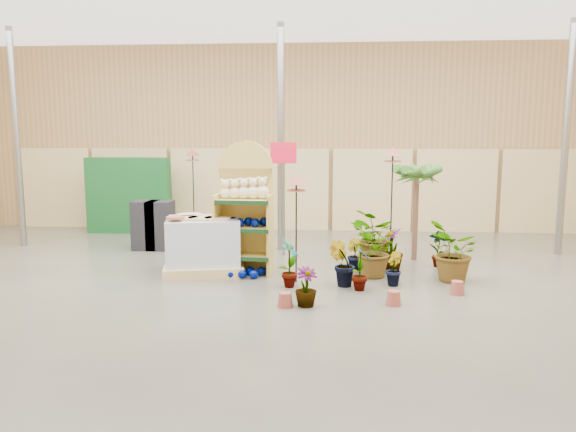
{
  "coord_description": "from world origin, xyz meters",
  "views": [
    {
      "loc": [
        1.02,
        -7.75,
        2.38
      ],
      "look_at": [
        0.3,
        1.5,
        1.0
      ],
      "focal_mm": 35.0,
      "sensor_mm": 36.0,
      "label": 1
    }
  ],
  "objects_px": {
    "display_shelf": "(245,213)",
    "potted_plant_2": "(374,251)",
    "pallet_stack": "(204,245)",
    "bird_table_front": "(296,183)"
  },
  "relations": [
    {
      "from": "display_shelf",
      "to": "potted_plant_2",
      "type": "height_order",
      "value": "display_shelf"
    },
    {
      "from": "pallet_stack",
      "to": "bird_table_front",
      "type": "relative_size",
      "value": 0.88
    },
    {
      "from": "bird_table_front",
      "to": "potted_plant_2",
      "type": "relative_size",
      "value": 1.89
    },
    {
      "from": "display_shelf",
      "to": "potted_plant_2",
      "type": "relative_size",
      "value": 2.47
    },
    {
      "from": "bird_table_front",
      "to": "display_shelf",
      "type": "bearing_deg",
      "value": 144.38
    },
    {
      "from": "display_shelf",
      "to": "pallet_stack",
      "type": "relative_size",
      "value": 1.48
    },
    {
      "from": "display_shelf",
      "to": "bird_table_front",
      "type": "distance_m",
      "value": 1.26
    },
    {
      "from": "pallet_stack",
      "to": "display_shelf",
      "type": "bearing_deg",
      "value": -2.77
    },
    {
      "from": "bird_table_front",
      "to": "potted_plant_2",
      "type": "height_order",
      "value": "bird_table_front"
    },
    {
      "from": "pallet_stack",
      "to": "potted_plant_2",
      "type": "bearing_deg",
      "value": -14.58
    }
  ]
}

